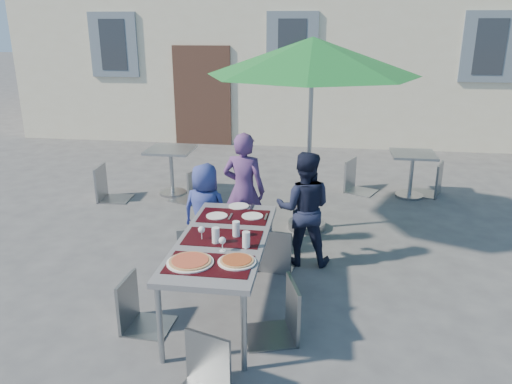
% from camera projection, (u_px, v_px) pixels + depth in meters
% --- Properties ---
extents(ground, '(90.00, 90.00, 0.00)m').
position_uv_depth(ground, '(221.00, 345.00, 4.30)').
color(ground, '#464648').
rests_on(ground, ground).
extents(dining_table, '(0.80, 1.85, 0.76)m').
position_uv_depth(dining_table, '(223.00, 243.00, 4.63)').
color(dining_table, '#4E4D52').
rests_on(dining_table, ground).
extents(pizza_near_left, '(0.39, 0.39, 0.03)m').
position_uv_depth(pizza_near_left, '(190.00, 261.00, 4.11)').
color(pizza_near_left, white).
rests_on(pizza_near_left, dining_table).
extents(pizza_near_right, '(0.32, 0.32, 0.03)m').
position_uv_depth(pizza_near_right, '(237.00, 261.00, 4.12)').
color(pizza_near_right, white).
rests_on(pizza_near_right, dining_table).
extents(glassware, '(0.50, 0.39, 0.15)m').
position_uv_depth(glassware, '(228.00, 235.00, 4.48)').
color(glassware, silver).
rests_on(glassware, dining_table).
extents(place_settings, '(0.62, 0.54, 0.01)m').
position_uv_depth(place_settings, '(236.00, 212.00, 5.21)').
color(place_settings, white).
rests_on(place_settings, dining_table).
extents(child_0, '(0.62, 0.46, 1.15)m').
position_uv_depth(child_0, '(206.00, 212.00, 5.74)').
color(child_0, navy).
rests_on(child_0, ground).
extents(child_1, '(0.56, 0.41, 1.43)m').
position_uv_depth(child_1, '(244.00, 191.00, 6.03)').
color(child_1, '#5D3873').
rests_on(child_1, ground).
extents(child_2, '(0.64, 0.37, 1.32)m').
position_uv_depth(child_2, '(304.00, 209.00, 5.61)').
color(child_2, '#161B32').
rests_on(child_2, ground).
extents(chair_0, '(0.55, 0.56, 0.96)m').
position_uv_depth(chair_0, '(194.00, 221.00, 5.53)').
color(chair_0, '#939A9E').
rests_on(chair_0, ground).
extents(chair_1, '(0.48, 0.49, 0.89)m').
position_uv_depth(chair_1, '(226.00, 225.00, 5.52)').
color(chair_1, gray).
rests_on(chair_1, ground).
extents(chair_2, '(0.48, 0.49, 0.96)m').
position_uv_depth(chair_2, '(275.00, 223.00, 5.46)').
color(chair_2, gray).
rests_on(chair_2, ground).
extents(chair_3, '(0.43, 0.42, 0.91)m').
position_uv_depth(chair_3, '(135.00, 274.00, 4.40)').
color(chair_3, gray).
rests_on(chair_3, ground).
extents(chair_4, '(0.55, 0.54, 0.97)m').
position_uv_depth(chair_4, '(282.00, 278.00, 4.25)').
color(chair_4, gray).
rests_on(chair_4, ground).
extents(chair_5, '(0.49, 0.49, 0.87)m').
position_uv_depth(chair_5, '(200.00, 336.00, 3.57)').
color(chair_5, gray).
rests_on(chair_5, ground).
extents(patio_umbrella, '(2.63, 2.63, 2.49)m').
position_uv_depth(patio_umbrella, '(312.00, 58.00, 6.05)').
color(patio_umbrella, '#95979C').
rests_on(patio_umbrella, ground).
extents(cafe_table_0, '(0.71, 0.71, 0.76)m').
position_uv_depth(cafe_table_0, '(171.00, 163.00, 7.98)').
color(cafe_table_0, '#95979C').
rests_on(cafe_table_0, ground).
extents(bg_chair_l_0, '(0.49, 0.49, 1.03)m').
position_uv_depth(bg_chair_l_0, '(106.00, 162.00, 7.70)').
color(bg_chair_l_0, gray).
rests_on(bg_chair_l_0, ground).
extents(bg_chair_r_0, '(0.57, 0.57, 0.98)m').
position_uv_depth(bg_chair_r_0, '(190.00, 165.00, 7.63)').
color(bg_chair_r_0, gray).
rests_on(bg_chair_r_0, ground).
extents(cafe_table_1, '(0.67, 0.67, 0.72)m').
position_uv_depth(cafe_table_1, '(412.00, 168.00, 7.87)').
color(cafe_table_1, '#95979C').
rests_on(cafe_table_1, ground).
extents(bg_chair_l_1, '(0.59, 0.59, 1.01)m').
position_uv_depth(bg_chair_l_1, '(357.00, 156.00, 8.10)').
color(bg_chair_l_1, '#94989F').
rests_on(bg_chair_l_1, ground).
extents(bg_chair_r_1, '(0.59, 0.59, 1.03)m').
position_uv_depth(bg_chair_r_1, '(434.00, 159.00, 7.91)').
color(bg_chair_r_1, gray).
rests_on(bg_chair_r_1, ground).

